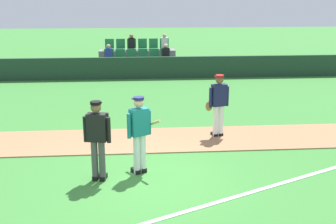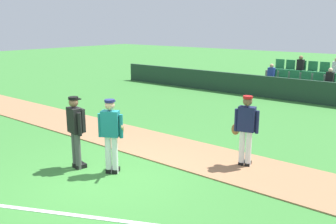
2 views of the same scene
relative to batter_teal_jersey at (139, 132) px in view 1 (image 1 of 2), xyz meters
name	(u,v)px [view 1 (image 1 of 2)]	position (x,y,z in m)	size (l,w,h in m)	color
ground_plane	(144,177)	(0.07, -0.27, -0.97)	(80.00, 80.00, 0.00)	#387A33
infield_dirt_path	(142,140)	(0.07, 2.15, -0.95)	(28.00, 2.02, 0.03)	#9E704C
foul_line_chalk	(285,182)	(3.07, -0.77, -0.96)	(12.00, 0.10, 0.01)	white
dugout_fence	(138,68)	(0.07, 10.80, -0.46)	(20.00, 0.16, 1.01)	#1E3828
stadium_bleachers	(138,63)	(0.08, 12.25, -0.46)	(3.90, 2.10, 1.90)	slate
batter_teal_jersey	(139,132)	(0.00, 0.00, 0.00)	(0.74, 0.70, 1.76)	white
umpire_home_plate	(98,136)	(-0.89, -0.31, 0.03)	(0.58, 0.36, 1.76)	#4C4C4C
runner_navy_jersey	(218,103)	(2.20, 2.32, -0.01)	(0.67, 0.38, 1.76)	white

